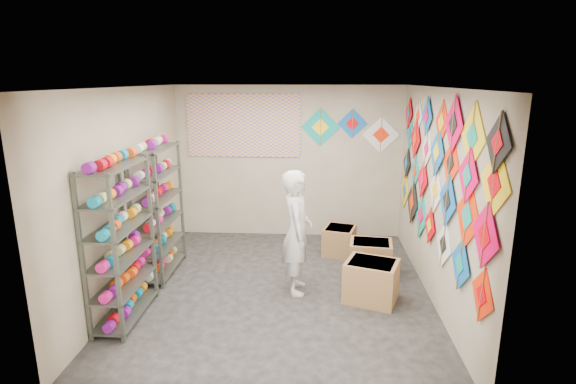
# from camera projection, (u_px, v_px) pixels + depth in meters

# --- Properties ---
(ground) EXTENTS (4.50, 4.50, 0.00)m
(ground) POSITION_uv_depth(u_px,v_px,m) (279.00, 289.00, 6.16)
(ground) COLOR black
(room_walls) EXTENTS (4.50, 4.50, 4.50)m
(room_walls) POSITION_uv_depth(u_px,v_px,m) (279.00, 172.00, 5.75)
(room_walls) COLOR tan
(room_walls) RESTS_ON ground
(shelf_rack_front) EXTENTS (0.40, 1.10, 1.90)m
(shelf_rack_front) POSITION_uv_depth(u_px,v_px,m) (121.00, 243.00, 5.20)
(shelf_rack_front) COLOR #4C5147
(shelf_rack_front) RESTS_ON ground
(shelf_rack_back) EXTENTS (0.40, 1.10, 1.90)m
(shelf_rack_back) POSITION_uv_depth(u_px,v_px,m) (158.00, 211.00, 6.46)
(shelf_rack_back) COLOR #4C5147
(shelf_rack_back) RESTS_ON ground
(string_spools) EXTENTS (0.12, 2.36, 0.12)m
(string_spools) POSITION_uv_depth(u_px,v_px,m) (141.00, 218.00, 5.81)
(string_spools) COLOR #E41582
(string_spools) RESTS_ON ground
(kite_wall_display) EXTENTS (0.05, 4.29, 2.08)m
(kite_wall_display) POSITION_uv_depth(u_px,v_px,m) (437.00, 176.00, 5.57)
(kite_wall_display) COLOR #FF2805
(kite_wall_display) RESTS_ON room_walls
(back_wall_kites) EXTENTS (1.71, 0.02, 0.79)m
(back_wall_kites) POSITION_uv_depth(u_px,v_px,m) (350.00, 129.00, 7.78)
(back_wall_kites) COLOR #0A9B8F
(back_wall_kites) RESTS_ON room_walls
(poster) EXTENTS (2.00, 0.01, 1.10)m
(poster) POSITION_uv_depth(u_px,v_px,m) (243.00, 126.00, 7.87)
(poster) COLOR #9952B2
(poster) RESTS_ON room_walls
(shopkeeper) EXTENTS (0.65, 0.46, 1.67)m
(shopkeeper) POSITION_uv_depth(u_px,v_px,m) (297.00, 232.00, 5.92)
(shopkeeper) COLOR beige
(shopkeeper) RESTS_ON ground
(carton_a) EXTENTS (0.78, 0.71, 0.53)m
(carton_a) POSITION_uv_depth(u_px,v_px,m) (371.00, 281.00, 5.79)
(carton_a) COLOR #986542
(carton_a) RESTS_ON ground
(carton_b) EXTENTS (0.66, 0.56, 0.49)m
(carton_b) POSITION_uv_depth(u_px,v_px,m) (370.00, 257.00, 6.60)
(carton_b) COLOR #986542
(carton_b) RESTS_ON ground
(carton_c) EXTENTS (0.59, 0.63, 0.45)m
(carton_c) POSITION_uv_depth(u_px,v_px,m) (339.00, 241.00, 7.34)
(carton_c) COLOR #986542
(carton_c) RESTS_ON ground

